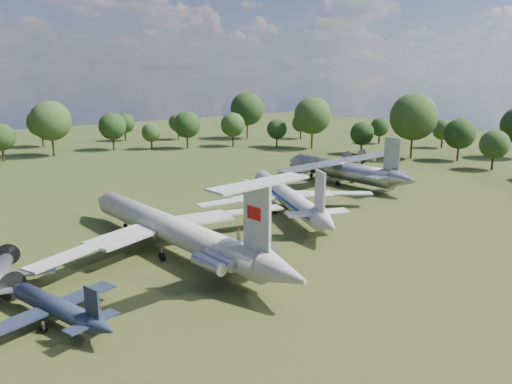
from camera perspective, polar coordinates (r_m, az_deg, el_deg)
ground at (r=68.20m, az=-7.66°, el=-5.53°), size 300.00×300.00×0.00m
il62_airliner at (r=63.82m, az=-9.53°, el=-4.79°), size 40.62×50.40×4.62m
tu104_jet at (r=80.97m, az=3.53°, el=-0.85°), size 41.66×47.30×3.93m
an12_transport at (r=101.62m, az=9.80°, el=2.20°), size 33.11×36.53×4.56m
small_prop_west at (r=49.74m, az=-21.82°, el=-12.53°), size 17.09×20.13×2.52m
person_on_il62 at (r=52.89m, az=-2.01°, el=-5.02°), size 0.64×0.47×1.59m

